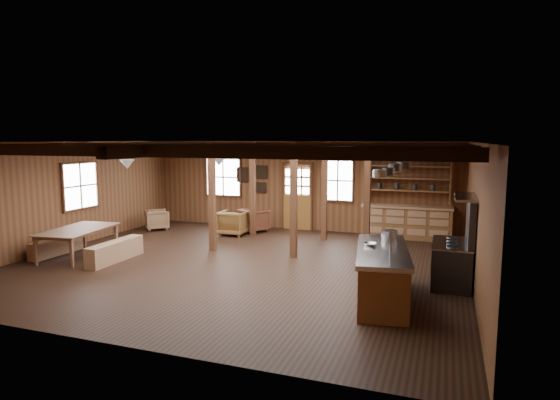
{
  "coord_description": "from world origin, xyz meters",
  "views": [
    {
      "loc": [
        4.43,
        -9.6,
        2.87
      ],
      "look_at": [
        0.56,
        1.25,
        1.36
      ],
      "focal_mm": 30.0,
      "sensor_mm": 36.0,
      "label": 1
    }
  ],
  "objects_px": {
    "armchair_b": "(254,220)",
    "dining_table": "(80,243)",
    "kitchen_island": "(382,274)",
    "armchair_a": "(233,223)",
    "commercial_range": "(454,256)",
    "armchair_c": "(157,220)"
  },
  "relations": [
    {
      "from": "kitchen_island",
      "to": "commercial_range",
      "type": "height_order",
      "value": "commercial_range"
    },
    {
      "from": "commercial_range",
      "to": "dining_table",
      "type": "relative_size",
      "value": 0.89
    },
    {
      "from": "armchair_a",
      "to": "armchair_c",
      "type": "xyz_separation_m",
      "value": [
        -2.66,
        -0.05,
        -0.05
      ]
    },
    {
      "from": "kitchen_island",
      "to": "dining_table",
      "type": "distance_m",
      "value": 7.35
    },
    {
      "from": "commercial_range",
      "to": "armchair_b",
      "type": "xyz_separation_m",
      "value": [
        -5.8,
        3.63,
        -0.23
      ]
    },
    {
      "from": "kitchen_island",
      "to": "armchair_a",
      "type": "distance_m",
      "value": 6.59
    },
    {
      "from": "kitchen_island",
      "to": "armchair_a",
      "type": "xyz_separation_m",
      "value": [
        -4.97,
        4.33,
        -0.11
      ]
    },
    {
      "from": "armchair_a",
      "to": "armchair_b",
      "type": "distance_m",
      "value": 0.78
    },
    {
      "from": "armchair_b",
      "to": "armchair_a",
      "type": "bearing_deg",
      "value": 92.91
    },
    {
      "from": "kitchen_island",
      "to": "armchair_b",
      "type": "relative_size",
      "value": 3.31
    },
    {
      "from": "kitchen_island",
      "to": "armchair_c",
      "type": "relative_size",
      "value": 3.75
    },
    {
      "from": "commercial_range",
      "to": "armchair_a",
      "type": "relative_size",
      "value": 2.22
    },
    {
      "from": "kitchen_island",
      "to": "commercial_range",
      "type": "xyz_separation_m",
      "value": [
        1.23,
        1.37,
        0.11
      ]
    },
    {
      "from": "armchair_a",
      "to": "armchair_c",
      "type": "relative_size",
      "value": 1.16
    },
    {
      "from": "commercial_range",
      "to": "armchair_b",
      "type": "height_order",
      "value": "commercial_range"
    },
    {
      "from": "kitchen_island",
      "to": "armchair_a",
      "type": "height_order",
      "value": "kitchen_island"
    },
    {
      "from": "armchair_b",
      "to": "dining_table",
      "type": "bearing_deg",
      "value": 90.79
    },
    {
      "from": "commercial_range",
      "to": "armchair_c",
      "type": "bearing_deg",
      "value": 161.79
    },
    {
      "from": "commercial_range",
      "to": "dining_table",
      "type": "height_order",
      "value": "commercial_range"
    },
    {
      "from": "kitchen_island",
      "to": "armchair_b",
      "type": "height_order",
      "value": "kitchen_island"
    },
    {
      "from": "armchair_a",
      "to": "armchair_c",
      "type": "distance_m",
      "value": 2.66
    },
    {
      "from": "armchair_a",
      "to": "armchair_b",
      "type": "xyz_separation_m",
      "value": [
        0.39,
        0.68,
        -0.01
      ]
    }
  ]
}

